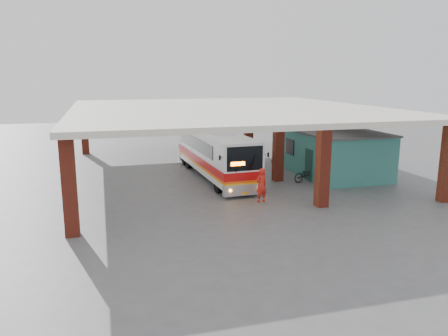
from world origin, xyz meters
TOP-DOWN VIEW (x-y plane):
  - ground at (0.00, 0.00)m, footprint 90.00×90.00m
  - brick_columns at (1.43, 5.00)m, footprint 20.10×21.60m
  - canopy_roof at (0.50, 6.50)m, footprint 21.00×23.00m
  - shop_building at (7.49, 4.00)m, footprint 5.20×8.20m
  - coach_bus at (-0.73, 5.14)m, footprint 2.95×11.65m
  - motorcycle at (4.70, 2.19)m, footprint 2.04×1.06m
  - pedestrian at (0.21, -1.37)m, footprint 0.80×0.64m
  - red_chair at (5.08, 8.64)m, footprint 0.53×0.53m

SIDE VIEW (x-z plane):
  - ground at x=0.00m, z-range 0.00..0.00m
  - red_chair at x=5.08m, z-range -0.03..0.73m
  - motorcycle at x=4.70m, z-range 0.00..1.02m
  - pedestrian at x=0.21m, z-range 0.00..1.90m
  - shop_building at x=7.49m, z-range 0.01..3.12m
  - coach_bus at x=-0.73m, z-range -0.01..3.35m
  - brick_columns at x=1.43m, z-range 0.00..4.35m
  - canopy_roof at x=0.50m, z-range 4.35..4.65m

